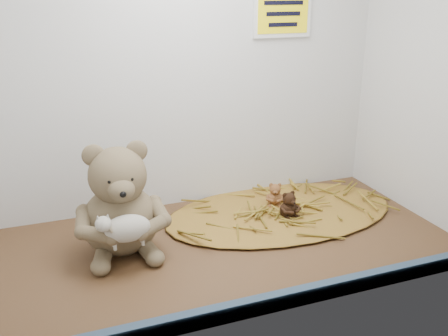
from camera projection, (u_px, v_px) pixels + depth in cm
name	position (u px, v px, depth cm)	size (l,w,h in cm)	color
alcove_shell	(208.00, 63.00, 120.09)	(120.40, 60.20, 90.40)	#3F2C16
front_rail	(269.00, 303.00, 101.66)	(119.28, 2.20, 3.60)	#334D61
straw_bed	(281.00, 211.00, 145.41)	(69.34, 40.26, 1.34)	olive
main_teddy	(119.00, 199.00, 120.80)	(22.72, 23.98, 28.17)	olive
toy_lamb	(127.00, 228.00, 113.04)	(13.79, 8.41, 8.91)	beige
mini_teddy_tan	(275.00, 193.00, 147.91)	(5.53, 5.84, 6.86)	brown
mini_teddy_brown	(289.00, 203.00, 139.97)	(6.13, 6.47, 7.60)	black
wall_sign	(282.00, 14.00, 144.49)	(16.00, 1.20, 11.00)	yellow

